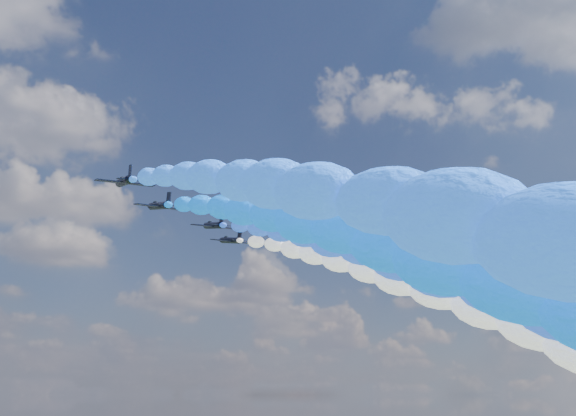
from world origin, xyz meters
TOP-DOWN VIEW (x-y plane):
  - jet_0 at (-32.46, -6.78)m, footprint 9.25×12.17m
  - trail_0 at (-32.46, -61.44)m, footprint 7.03×106.88m
  - jet_1 at (-23.35, 5.04)m, footprint 9.18×12.12m
  - trail_1 at (-23.35, -49.62)m, footprint 7.03×106.88m
  - jet_2 at (-9.85, 14.99)m, footprint 8.60×11.71m
  - trail_2 at (-9.85, -39.67)m, footprint 7.03×106.88m
  - jet_3 at (-0.30, 10.22)m, footprint 9.18×12.12m
  - trail_3 at (-0.30, -44.43)m, footprint 7.03×106.88m
  - jet_4 at (-1.65, 26.37)m, footprint 9.22×12.15m
  - trail_4 at (-1.65, -28.29)m, footprint 7.03×106.88m
  - jet_5 at (9.23, 14.29)m, footprint 8.75×11.82m
  - trail_5 at (9.23, -40.37)m, footprint 7.03×106.88m
  - jet_6 at (23.59, 2.93)m, footprint 8.86×11.90m
  - jet_7 at (31.87, -5.58)m, footprint 8.50×11.64m

SIDE VIEW (x-z plane):
  - trail_0 at x=-32.46m, z-range 68.81..107.19m
  - trail_1 at x=-23.35m, z-range 68.81..107.19m
  - trail_2 at x=-9.85m, z-range 68.81..107.19m
  - trail_3 at x=-0.30m, z-range 68.81..107.19m
  - trail_4 at x=-1.65m, z-range 68.81..107.19m
  - trail_5 at x=9.23m, z-range 68.81..107.19m
  - jet_0 at x=-32.46m, z-range 102.29..106.82m
  - jet_1 at x=-23.35m, z-range 102.29..106.82m
  - jet_2 at x=-9.85m, z-range 102.29..106.82m
  - jet_3 at x=-0.30m, z-range 102.29..106.82m
  - jet_4 at x=-1.65m, z-range 102.29..106.82m
  - jet_5 at x=9.23m, z-range 102.29..106.82m
  - jet_6 at x=23.59m, z-range 102.29..106.82m
  - jet_7 at x=31.87m, z-range 102.29..106.82m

